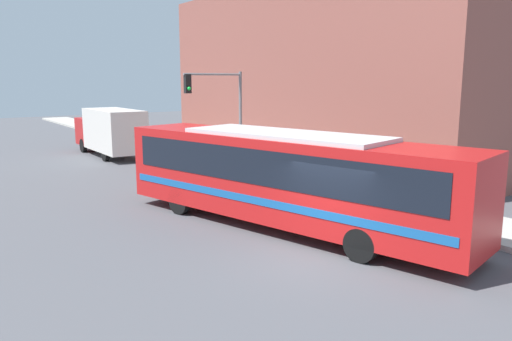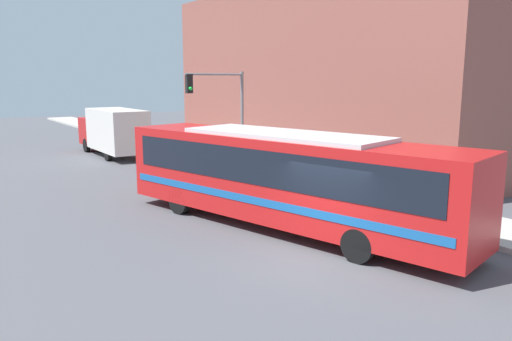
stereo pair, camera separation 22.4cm
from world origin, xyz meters
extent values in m
plane|color=#515156|center=(0.00, 0.00, 0.00)|extent=(120.00, 120.00, 0.00)
cube|color=#B7B2A8|center=(5.96, 20.00, 0.09)|extent=(2.91, 70.00, 0.18)
cube|color=brown|center=(10.41, 12.10, 4.95)|extent=(6.00, 22.20, 9.91)
cube|color=red|center=(0.84, 2.79, 1.70)|extent=(5.40, 12.71, 2.60)
cube|color=black|center=(0.84, 2.79, 2.16)|extent=(5.20, 11.75, 1.08)
cube|color=#19599E|center=(0.84, 2.79, 1.12)|extent=(5.32, 12.24, 0.24)
cube|color=silver|center=(0.84, 2.79, 3.04)|extent=(3.85, 7.21, 0.16)
cylinder|color=black|center=(0.97, 6.81, 0.47)|extent=(0.50, 0.97, 0.93)
cylinder|color=black|center=(-1.15, 6.28, 0.47)|extent=(0.50, 0.97, 0.93)
cylinder|color=black|center=(2.73, -0.28, 0.47)|extent=(0.50, 0.97, 0.93)
cylinder|color=black|center=(0.61, -0.81, 0.47)|extent=(0.50, 0.97, 0.93)
cube|color=silver|center=(1.47, 20.49, 1.71)|extent=(2.23, 5.49, 2.51)
cube|color=#B21919|center=(1.47, 24.31, 1.34)|extent=(2.12, 2.14, 1.77)
cylinder|color=black|center=(0.51, 23.92, 0.45)|extent=(0.25, 0.90, 0.90)
cylinder|color=black|center=(0.51, 19.46, 0.45)|extent=(0.25, 0.90, 0.90)
cylinder|color=red|center=(5.10, 2.72, 0.42)|extent=(0.25, 0.25, 0.49)
sphere|color=red|center=(5.10, 2.72, 0.74)|extent=(0.24, 0.24, 0.24)
cylinder|color=red|center=(5.10, 2.58, 0.45)|extent=(0.11, 0.15, 0.11)
cylinder|color=slate|center=(5.25, 12.08, 2.67)|extent=(0.16, 0.16, 4.98)
cylinder|color=slate|center=(3.65, 12.08, 5.01)|extent=(3.20, 0.11, 0.11)
cube|color=black|center=(2.25, 12.08, 4.56)|extent=(0.30, 0.24, 0.90)
sphere|color=#19D83F|center=(2.25, 11.94, 4.34)|extent=(0.18, 0.18, 0.18)
cylinder|color=slate|center=(5.10, 7.57, 0.77)|extent=(0.06, 0.06, 1.19)
cylinder|color=#4C4C51|center=(5.10, 7.57, 1.48)|extent=(0.14, 0.14, 0.22)
camera|label=1|loc=(-8.84, -9.54, 4.76)|focal=35.00mm
camera|label=2|loc=(-8.65, -9.66, 4.76)|focal=35.00mm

